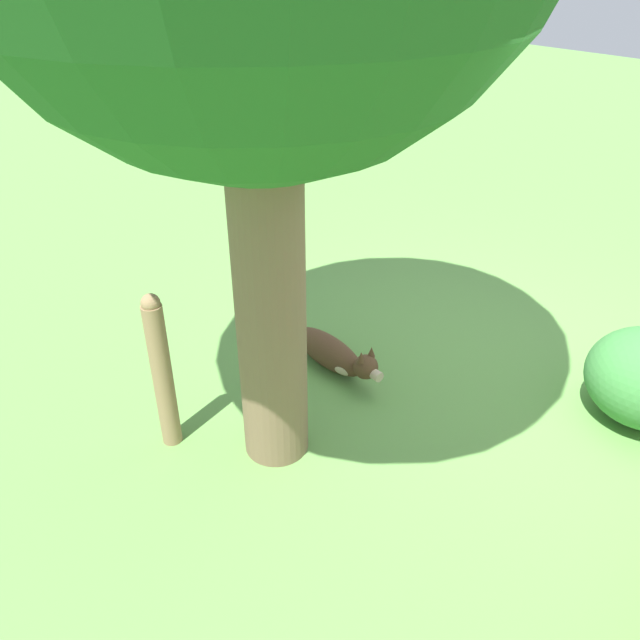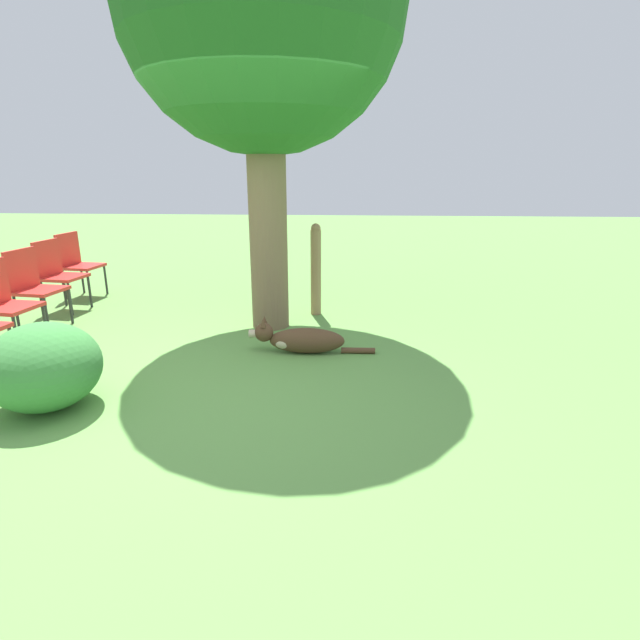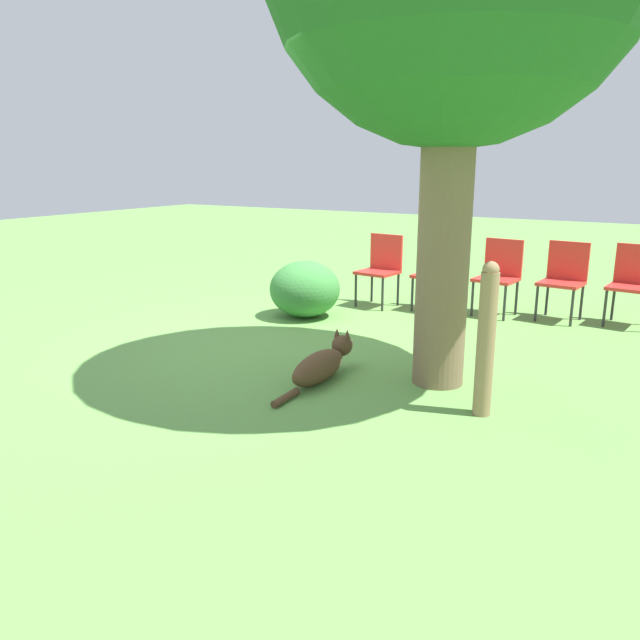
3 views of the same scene
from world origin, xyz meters
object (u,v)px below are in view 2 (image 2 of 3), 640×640
(red_chair_3, at_px, (57,271))
(oak_tree, at_px, (261,7))
(red_chair_2, at_px, (33,283))
(red_chair_1, at_px, (2,300))
(red_chair_4, at_px, (77,261))
(dog, at_px, (300,340))
(fence_post, at_px, (316,269))

(red_chair_3, bearing_deg, oak_tree, -3.04)
(oak_tree, distance_m, red_chair_2, 3.68)
(red_chair_3, bearing_deg, red_chair_2, -72.65)
(red_chair_1, distance_m, red_chair_3, 1.39)
(oak_tree, bearing_deg, red_chair_1, -159.52)
(oak_tree, height_order, red_chair_4, oak_tree)
(red_chair_3, distance_m, red_chair_4, 0.69)
(red_chair_2, bearing_deg, dog, -4.87)
(fence_post, xyz_separation_m, red_chair_4, (-3.27, 0.65, -0.05))
(red_chair_1, bearing_deg, red_chair_2, 107.35)
(fence_post, height_order, red_chair_4, fence_post)
(red_chair_2, bearing_deg, fence_post, 20.10)
(red_chair_1, height_order, red_chair_2, same)
(red_chair_1, bearing_deg, oak_tree, 27.18)
(red_chair_2, height_order, red_chair_4, same)
(dog, bearing_deg, red_chair_3, -23.73)
(oak_tree, relative_size, red_chair_2, 5.27)
(oak_tree, height_order, red_chair_3, oak_tree)
(fence_post, relative_size, red_chair_4, 1.26)
(dog, xyz_separation_m, red_chair_1, (-2.83, -0.08, 0.37))
(oak_tree, distance_m, fence_post, 2.67)
(red_chair_2, distance_m, red_chair_4, 1.39)
(red_chair_1, relative_size, red_chair_2, 1.00)
(oak_tree, height_order, fence_post, oak_tree)
(fence_post, bearing_deg, red_chair_3, -179.33)
(fence_post, bearing_deg, red_chair_1, -154.14)
(oak_tree, bearing_deg, red_chair_3, 170.25)
(oak_tree, distance_m, red_chair_1, 3.69)
(red_chair_3, bearing_deg, red_chair_4, 107.35)
(red_chair_1, bearing_deg, fence_post, 32.56)
(dog, relative_size, fence_post, 1.11)
(dog, height_order, red_chair_1, red_chair_1)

